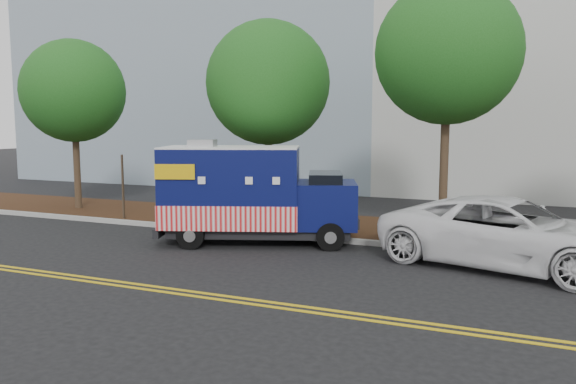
% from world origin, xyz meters
% --- Properties ---
extents(ground, '(120.00, 120.00, 0.00)m').
position_xyz_m(ground, '(0.00, 0.00, 0.00)').
color(ground, black).
rests_on(ground, ground).
extents(curb, '(120.00, 0.18, 0.15)m').
position_xyz_m(curb, '(0.00, 1.40, 0.07)').
color(curb, '#9E9E99').
rests_on(curb, ground).
extents(mulch_strip, '(120.00, 4.00, 0.15)m').
position_xyz_m(mulch_strip, '(0.00, 3.50, 0.07)').
color(mulch_strip, '#321D0E').
rests_on(mulch_strip, ground).
extents(centerline_near, '(120.00, 0.10, 0.01)m').
position_xyz_m(centerline_near, '(0.00, -4.45, 0.01)').
color(centerline_near, gold).
rests_on(centerline_near, ground).
extents(centerline_far, '(120.00, 0.10, 0.01)m').
position_xyz_m(centerline_far, '(0.00, -4.70, 0.01)').
color(centerline_far, gold).
rests_on(centerline_far, ground).
extents(tree_a, '(3.97, 3.97, 6.72)m').
position_xyz_m(tree_a, '(-7.56, 3.04, 4.73)').
color(tree_a, '#38281C').
rests_on(tree_a, ground).
extents(tree_b, '(4.26, 4.26, 7.00)m').
position_xyz_m(tree_b, '(0.47, 3.71, 4.86)').
color(tree_b, '#38281C').
rests_on(tree_b, ground).
extents(tree_c, '(4.32, 4.32, 7.75)m').
position_xyz_m(tree_c, '(6.47, 3.55, 5.58)').
color(tree_c, '#38281C').
rests_on(tree_c, ground).
extents(sign_post, '(0.06, 0.06, 2.40)m').
position_xyz_m(sign_post, '(-4.24, 1.70, 1.20)').
color(sign_post, '#473828').
rests_on(sign_post, ground).
extents(food_truck, '(6.05, 3.86, 3.01)m').
position_xyz_m(food_truck, '(1.39, 0.38, 1.36)').
color(food_truck, black).
rests_on(food_truck, ground).
extents(white_car, '(6.60, 4.29, 1.69)m').
position_xyz_m(white_car, '(8.47, 0.26, 0.84)').
color(white_car, white).
rests_on(white_car, ground).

